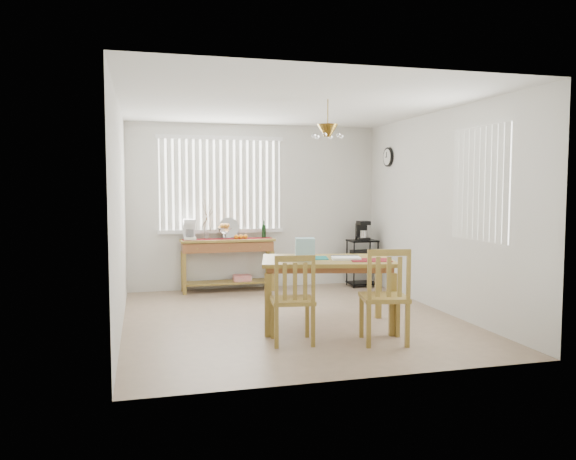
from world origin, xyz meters
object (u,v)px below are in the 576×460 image
object	(u,v)px
cart_items	(362,231)
chair_left	(293,300)
dining_table	(327,267)
wire_cart	(362,258)
chair_right	(385,297)
sideboard	(228,252)

from	to	relation	value
cart_items	chair_left	xyz separation A→B (m)	(-1.97, -2.98, -0.44)
cart_items	chair_left	size ratio (longest dim) A/B	0.33
chair_left	dining_table	bearing A→B (deg)	46.20
wire_cart	chair_right	world-z (taller)	chair_right
chair_left	chair_right	size ratio (longest dim) A/B	0.94
sideboard	dining_table	bearing A→B (deg)	-72.98
sideboard	cart_items	world-z (taller)	cart_items
chair_left	chair_right	distance (m)	0.95
wire_cart	chair_left	bearing A→B (deg)	-123.54
sideboard	dining_table	world-z (taller)	sideboard
cart_items	chair_right	size ratio (longest dim) A/B	0.31
sideboard	dining_table	xyz separation A→B (m)	(0.77, -2.52, 0.09)
wire_cart	dining_table	world-z (taller)	dining_table
cart_items	chair_right	distance (m)	3.40
wire_cart	dining_table	bearing A→B (deg)	-120.52
wire_cart	chair_left	size ratio (longest dim) A/B	0.81
dining_table	chair_left	bearing A→B (deg)	-133.80
dining_table	chair_right	bearing A→B (deg)	-66.59
dining_table	chair_right	xyz separation A→B (m)	(0.35, -0.82, -0.21)
sideboard	chair_left	xyz separation A→B (m)	(0.20, -3.11, -0.15)
wire_cart	cart_items	distance (m)	0.44
dining_table	chair_left	size ratio (longest dim) A/B	1.77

